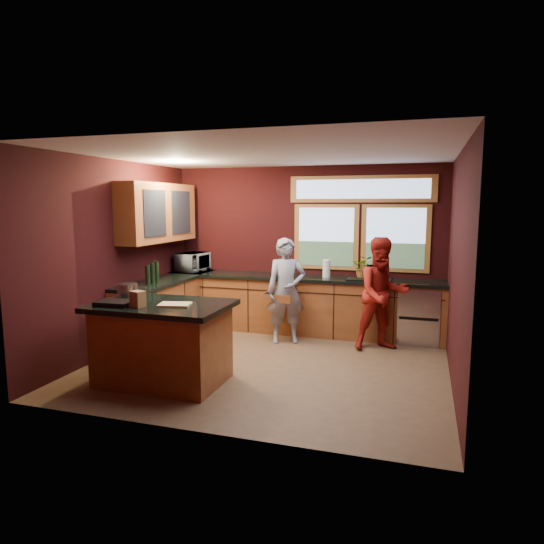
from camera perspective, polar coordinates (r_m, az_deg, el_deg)
The scene contains 14 objects.
floor at distance 6.46m, azimuth -0.40°, elevation -10.81°, with size 4.50×4.50×0.00m, color brown.
room_shell at distance 6.63m, azimuth -4.49°, elevation 5.51°, with size 4.52×4.02×2.71m.
back_counter at distance 7.87m, azimuth 4.77°, elevation -3.90°, with size 4.50×0.64×0.93m.
left_counter at distance 7.86m, azimuth -12.15°, elevation -4.06°, with size 0.64×2.30×0.93m.
island at distance 5.87m, azimuth -12.73°, elevation -8.08°, with size 1.55×1.05×0.95m.
person_grey at distance 7.28m, azimuth 1.68°, elevation -2.22°, with size 0.58×0.38×1.59m, color slate.
person_red at distance 7.10m, azimuth 12.86°, elevation -2.53°, with size 0.79×0.61×1.62m, color maroon.
microwave at distance 8.48m, azimuth -9.28°, elevation 1.17°, with size 0.58×0.39×0.32m, color #999999.
potted_plant at distance 7.69m, azimuth 10.70°, elevation 0.57°, with size 0.32×0.28×0.36m, color #999999.
paper_towel at distance 7.73m, azimuth 6.43°, elevation 0.41°, with size 0.12×0.12×0.28m, color silver.
cutting_board at distance 5.62m, azimuth -11.36°, elevation -3.76°, with size 0.35×0.25×0.02m, color tan.
stock_pot at distance 6.16m, azimuth -16.62°, elevation -2.15°, with size 0.24×0.24×0.18m, color #A7A7AC.
paper_bag at distance 5.61m, azimuth -15.51°, elevation -3.08°, with size 0.15×0.12×0.18m, color brown.
black_tray at distance 5.79m, azimuth -17.98°, elevation -3.50°, with size 0.40×0.28×0.05m, color black.
Camera 1 is at (1.87, -5.82, 2.09)m, focal length 32.00 mm.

